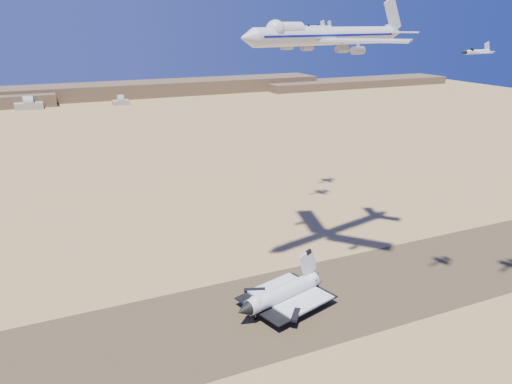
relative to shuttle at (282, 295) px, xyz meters
name	(u,v)px	position (x,y,z in m)	size (l,w,h in m)	color
ground	(251,316)	(-12.00, -0.76, -4.92)	(1200.00, 1200.00, 0.00)	tan
runway	(251,316)	(-12.00, -0.76, -4.89)	(600.00, 50.00, 0.06)	brown
ridgeline	(133,92)	(53.32, 526.55, 2.71)	(960.00, 90.00, 18.00)	brown
hangars	(25,106)	(-76.00, 477.68, -0.09)	(200.50, 29.50, 30.00)	#B1AD9D
shuttle	(282,295)	(0.00, 0.00, 0.00)	(37.44, 29.31, 18.29)	white
carrier_747	(323,36)	(26.95, 24.06, 83.65)	(78.73, 59.31, 19.59)	silver
crew_a	(302,314)	(3.40, -7.66, -4.07)	(0.57, 0.38, 1.57)	#BB470B
crew_b	(311,307)	(8.45, -4.94, -4.06)	(0.77, 0.45, 1.59)	#BB470B
crew_c	(314,308)	(8.98, -6.51, -3.98)	(1.03, 0.53, 1.76)	#BB470B
chase_jet_a	(476,52)	(53.75, -19.25, 79.90)	(14.08, 7.89, 3.53)	silver
chase_jet_d	(313,27)	(52.68, 75.31, 86.08)	(15.50, 8.57, 3.87)	silver
chase_jet_e	(322,27)	(68.06, 92.72, 85.92)	(15.83, 9.26, 4.04)	silver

